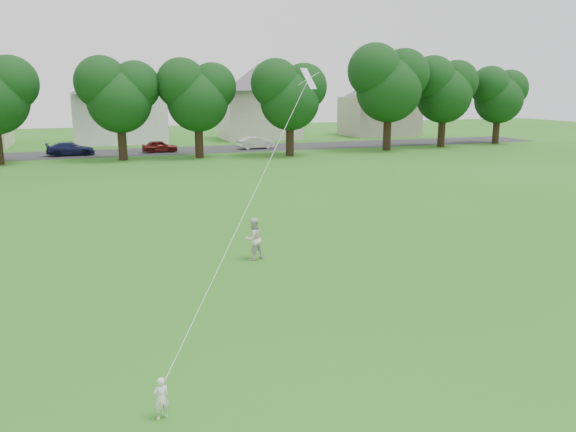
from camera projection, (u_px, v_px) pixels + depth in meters
name	position (u px, v px, depth m)	size (l,w,h in m)	color
ground	(239.00, 326.00, 14.33)	(160.00, 160.00, 0.00)	#266016
street	(127.00, 152.00, 52.96)	(90.00, 7.00, 0.01)	#2D2D30
toddler	(161.00, 398.00, 10.22)	(0.30, 0.20, 0.83)	silver
older_boy	(253.00, 239.00, 19.75)	(0.73, 0.57, 1.50)	silver
kite	(263.00, 175.00, 16.35)	(4.28, 6.56, 15.40)	white
tree_row	(134.00, 84.00, 46.15)	(81.53, 9.15, 10.65)	black
parked_cars	(2.00, 151.00, 48.51)	(46.66, 2.32, 1.29)	black
house_row	(107.00, 97.00, 60.66)	(76.53, 14.02, 10.35)	beige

